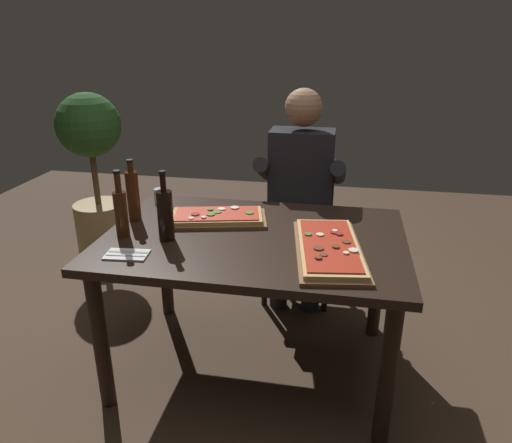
% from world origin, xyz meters
% --- Properties ---
extents(ground_plane, '(6.40, 6.40, 0.00)m').
position_xyz_m(ground_plane, '(0.00, 0.00, 0.00)').
color(ground_plane, '#4C3828').
extents(dining_table, '(1.40, 0.96, 0.74)m').
position_xyz_m(dining_table, '(0.00, 0.00, 0.64)').
color(dining_table, black).
rests_on(dining_table, ground_plane).
extents(pizza_rectangular_front, '(0.53, 0.36, 0.05)m').
position_xyz_m(pizza_rectangular_front, '(-0.22, 0.15, 0.76)').
color(pizza_rectangular_front, brown).
rests_on(pizza_rectangular_front, dining_table).
extents(pizza_rectangular_left, '(0.37, 0.66, 0.05)m').
position_xyz_m(pizza_rectangular_left, '(0.35, -0.12, 0.76)').
color(pizza_rectangular_left, brown).
rests_on(pizza_rectangular_left, dining_table).
extents(wine_bottle_dark, '(0.06, 0.06, 0.31)m').
position_xyz_m(wine_bottle_dark, '(-0.63, 0.09, 0.87)').
color(wine_bottle_dark, '#47230F').
rests_on(wine_bottle_dark, dining_table).
extents(oil_bottle_amber, '(0.06, 0.06, 0.32)m').
position_xyz_m(oil_bottle_amber, '(-0.60, -0.12, 0.86)').
color(oil_bottle_amber, '#47230F').
rests_on(oil_bottle_amber, dining_table).
extents(vinegar_bottle_green, '(0.07, 0.07, 0.33)m').
position_xyz_m(vinegar_bottle_green, '(-0.38, -0.12, 0.86)').
color(vinegar_bottle_green, black).
rests_on(vinegar_bottle_green, dining_table).
extents(tumbler_near_camera, '(0.07, 0.07, 0.09)m').
position_xyz_m(tumbler_near_camera, '(-0.59, 0.33, 0.78)').
color(tumbler_near_camera, silver).
rests_on(tumbler_near_camera, dining_table).
extents(napkin_cutlery_set, '(0.19, 0.13, 0.01)m').
position_xyz_m(napkin_cutlery_set, '(-0.49, -0.31, 0.74)').
color(napkin_cutlery_set, white).
rests_on(napkin_cutlery_set, dining_table).
extents(diner_chair, '(0.44, 0.44, 0.87)m').
position_xyz_m(diner_chair, '(0.14, 0.86, 0.49)').
color(diner_chair, black).
rests_on(diner_chair, ground_plane).
extents(seated_diner, '(0.53, 0.41, 1.33)m').
position_xyz_m(seated_diner, '(0.14, 0.74, 0.74)').
color(seated_diner, '#23232D').
rests_on(seated_diner, ground_plane).
extents(potted_plant_corner, '(0.46, 0.46, 1.23)m').
position_xyz_m(potted_plant_corner, '(-1.44, 1.16, 0.70)').
color(potted_plant_corner, tan).
rests_on(potted_plant_corner, ground_plane).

